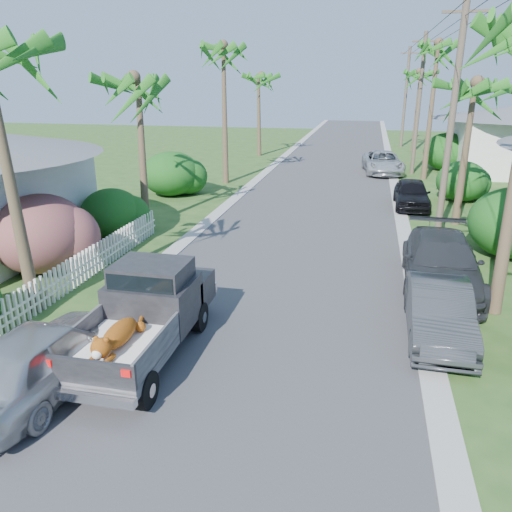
% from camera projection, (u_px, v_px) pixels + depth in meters
% --- Properties ---
extents(ground, '(120.00, 120.00, 0.00)m').
position_uv_depth(ground, '(215.00, 409.00, 9.76)').
color(ground, '#284B1C').
rests_on(ground, ground).
extents(road, '(8.00, 100.00, 0.02)m').
position_uv_depth(road, '(326.00, 178.00, 32.77)').
color(road, '#38383A').
rests_on(road, ground).
extents(curb_left, '(0.60, 100.00, 0.06)m').
position_uv_depth(curb_left, '(262.00, 175.00, 33.64)').
color(curb_left, '#A5A39E').
rests_on(curb_left, ground).
extents(curb_right, '(0.60, 100.00, 0.06)m').
position_uv_depth(curb_right, '(394.00, 180.00, 31.88)').
color(curb_right, '#A5A39E').
rests_on(curb_right, ground).
extents(pickup_truck, '(1.98, 5.12, 2.06)m').
position_uv_depth(pickup_truck, '(149.00, 308.00, 11.73)').
color(pickup_truck, black).
rests_on(pickup_truck, ground).
extents(parked_car_rn, '(1.51, 4.15, 1.36)m').
position_uv_depth(parked_car_rn, '(439.00, 312.00, 12.31)').
color(parked_car_rn, '#303235').
rests_on(parked_car_rn, ground).
extents(parked_car_rm, '(2.44, 5.56, 1.59)m').
position_uv_depth(parked_car_rm, '(441.00, 263.00, 15.25)').
color(parked_car_rm, '#2D2F32').
rests_on(parked_car_rm, ground).
extents(parked_car_rf, '(1.68, 4.12, 1.40)m').
position_uv_depth(parked_car_rf, '(412.00, 194.00, 24.95)').
color(parked_car_rf, black).
rests_on(parked_car_rf, ground).
extents(parked_car_rd, '(2.99, 5.53, 1.47)m').
position_uv_depth(parked_car_rd, '(383.00, 163.00, 34.18)').
color(parked_car_rd, '#B7BBBF').
rests_on(parked_car_rd, ground).
extents(parked_car_ln, '(2.08, 4.57, 1.52)m').
position_uv_depth(parked_car_ln, '(43.00, 357.00, 10.14)').
color(parked_car_ln, '#9FA2A5').
rests_on(parked_car_ln, ground).
extents(palm_l_b, '(4.40, 4.40, 7.40)m').
position_uv_depth(palm_l_b, '(136.00, 78.00, 20.15)').
color(palm_l_b, brown).
rests_on(palm_l_b, ground).
extents(palm_l_c, '(4.40, 4.40, 9.20)m').
position_uv_depth(palm_l_c, '(223.00, 46.00, 28.60)').
color(palm_l_c, brown).
rests_on(palm_l_c, ground).
extents(palm_l_d, '(4.40, 4.40, 7.70)m').
position_uv_depth(palm_l_d, '(259.00, 75.00, 40.24)').
color(palm_l_d, brown).
rests_on(palm_l_d, ground).
extents(palm_r_b, '(4.40, 4.40, 7.20)m').
position_uv_depth(palm_r_b, '(475.00, 84.00, 20.23)').
color(palm_r_b, brown).
rests_on(palm_r_b, ground).
extents(palm_r_c, '(4.40, 4.40, 9.40)m').
position_uv_depth(palm_r_c, '(439.00, 44.00, 29.72)').
color(palm_r_c, brown).
rests_on(palm_r_c, ground).
extents(palm_r_d, '(4.40, 4.40, 8.00)m').
position_uv_depth(palm_r_d, '(421.00, 72.00, 43.00)').
color(palm_r_d, brown).
rests_on(palm_r_d, ground).
extents(shrub_l_b, '(3.00, 3.30, 2.60)m').
position_uv_depth(shrub_l_b, '(41.00, 234.00, 16.45)').
color(shrub_l_b, '#B61A5D').
rests_on(shrub_l_b, ground).
extents(shrub_l_c, '(2.40, 2.64, 2.00)m').
position_uv_depth(shrub_l_c, '(111.00, 213.00, 20.15)').
color(shrub_l_c, '#1A4814').
rests_on(shrub_l_c, ground).
extents(shrub_l_d, '(3.20, 3.52, 2.40)m').
position_uv_depth(shrub_l_d, '(171.00, 174.00, 27.57)').
color(shrub_l_d, '#1A4814').
rests_on(shrub_l_d, ground).
extents(shrub_r_b, '(3.00, 3.30, 2.50)m').
position_uv_depth(shrub_r_b, '(512.00, 223.00, 17.87)').
color(shrub_r_b, '#1A4814').
rests_on(shrub_r_b, ground).
extents(shrub_r_c, '(2.60, 2.86, 2.10)m').
position_uv_depth(shrub_r_c, '(462.00, 181.00, 26.28)').
color(shrub_r_c, '#1A4814').
rests_on(shrub_r_c, ground).
extents(shrub_r_d, '(3.20, 3.52, 2.60)m').
position_uv_depth(shrub_r_d, '(447.00, 152.00, 35.30)').
color(shrub_r_d, '#1A4814').
rests_on(shrub_r_d, ground).
extents(picket_fence, '(0.10, 11.00, 1.00)m').
position_uv_depth(picket_fence, '(85.00, 266.00, 15.89)').
color(picket_fence, white).
rests_on(picket_fence, ground).
extents(utility_pole_b, '(1.60, 0.26, 9.00)m').
position_uv_depth(utility_pole_b, '(452.00, 121.00, 19.04)').
color(utility_pole_b, brown).
rests_on(utility_pole_b, ground).
extents(utility_pole_c, '(1.60, 0.26, 9.00)m').
position_uv_depth(utility_pole_c, '(419.00, 104.00, 32.85)').
color(utility_pole_c, brown).
rests_on(utility_pole_c, ground).
extents(utility_pole_d, '(1.60, 0.26, 9.00)m').
position_uv_depth(utility_pole_d, '(405.00, 97.00, 46.65)').
color(utility_pole_d, brown).
rests_on(utility_pole_d, ground).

